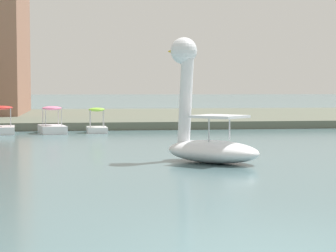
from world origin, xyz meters
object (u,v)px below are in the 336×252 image
object	(u,v)px
pedal_boat_pink	(52,125)
swan_boat	(206,130)
pedal_boat_red	(1,125)
pedal_boat_lime	(97,125)

from	to	relation	value
pedal_boat_pink	swan_boat	bearing A→B (deg)	-69.06
swan_boat	pedal_boat_pink	bearing A→B (deg)	110.94
pedal_boat_red	swan_boat	bearing A→B (deg)	-60.02
swan_boat	pedal_boat_pink	world-z (taller)	swan_boat
pedal_boat_lime	swan_boat	bearing A→B (deg)	-77.94
pedal_boat_lime	pedal_boat_pink	xyz separation A→B (m)	(-2.28, -0.00, 0.05)
pedal_boat_lime	pedal_boat_red	size ratio (longest dim) A/B	0.77
swan_boat	pedal_boat_lime	xyz separation A→B (m)	(-2.88, 13.47, -0.61)
pedal_boat_lime	pedal_boat_pink	size ratio (longest dim) A/B	0.70
swan_boat	pedal_boat_lime	bearing A→B (deg)	102.06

